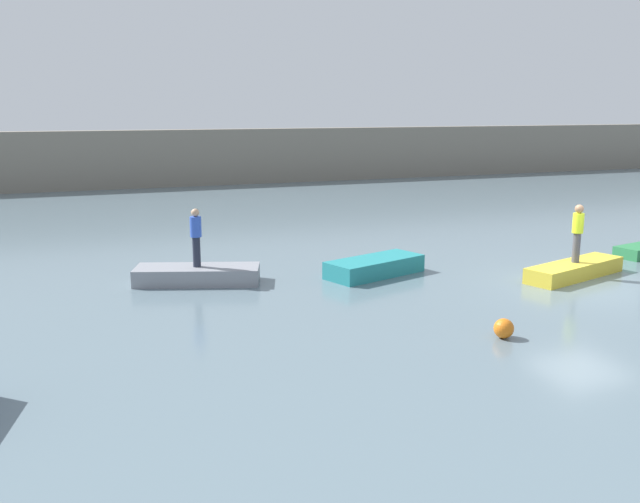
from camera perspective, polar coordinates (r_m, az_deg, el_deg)
name	(u,v)px	position (r m, az deg, el deg)	size (l,w,h in m)	color
ground_plane	(585,287)	(20.81, 20.96, -2.74)	(120.00, 120.00, 0.00)	slate
embankment_wall	(277,155)	(46.33, -3.57, 7.89)	(80.00, 1.20, 3.52)	gray
rowboat_grey	(197,275)	(20.12, -10.04, -1.91)	(3.51, 1.21, 0.48)	gray
rowboat_teal	(375,267)	(20.80, 4.51, -1.26)	(3.07, 1.21, 0.52)	teal
rowboat_yellow	(575,270)	(21.83, 20.20, -1.42)	(3.72, 0.95, 0.45)	gold
person_hiviz_shirt	(578,230)	(21.60, 20.42, 1.66)	(0.32, 0.32, 1.72)	#4C4C56
person_blue_shirt	(196,235)	(19.87, -10.16, 1.37)	(0.32, 0.32, 1.67)	#232838
mooring_buoy	(504,328)	(15.72, 14.88, -6.13)	(0.44, 0.44, 0.44)	orange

